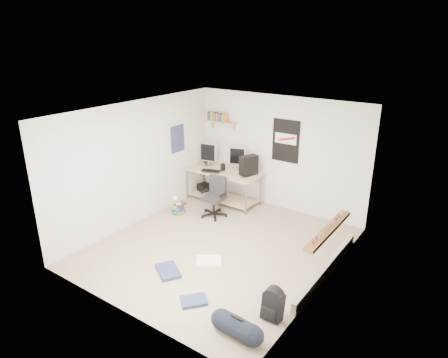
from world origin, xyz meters
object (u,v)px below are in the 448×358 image
Objects in this scene: office_chair at (214,195)px; book_stack at (179,208)px; desk at (223,187)px; duffel_bag at (237,327)px; backpack at (273,306)px.

book_stack is (-0.68, -0.37, -0.34)m from office_chair.
office_chair is 1.99× the size of book_stack.
desk is 3.27× the size of duffel_bag.
desk reaches higher than backpack.
duffel_bag is (2.39, -2.74, -0.35)m from office_chair.
office_chair reaches higher than duffel_bag.
desk reaches higher than duffel_bag.
office_chair is at bearing 28.71° from book_stack.
book_stack is (-0.39, -1.13, -0.22)m from desk.
office_chair is at bearing 137.47° from backpack.
backpack is at bearing -46.65° from office_chair.
desk reaches higher than book_stack.
desk is 2.01× the size of office_chair.
office_chair is 3.41m from backpack.
book_stack is at bearing 145.33° from duffel_bag.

